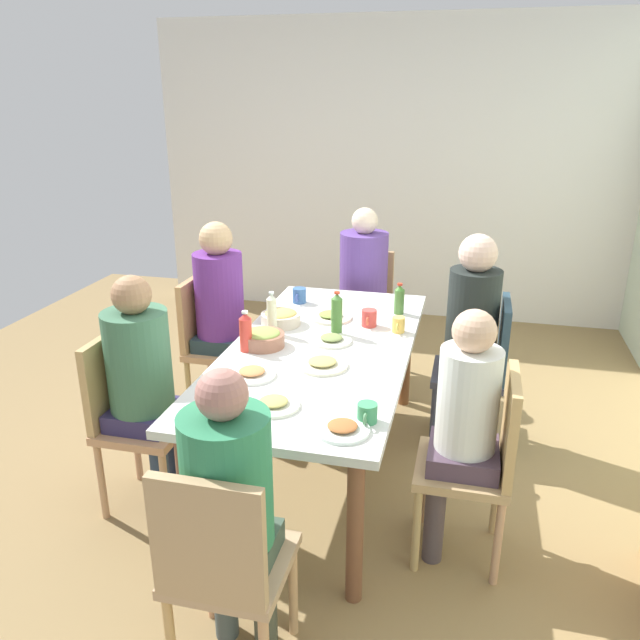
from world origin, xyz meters
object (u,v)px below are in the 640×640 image
object	(u,v)px
plate_1	(274,404)
bottle_0	(272,314)
plate_4	(332,340)
cup_1	(299,296)
person_2	(221,304)
cup_3	(369,318)
bottle_3	(399,299)
person_3	(463,418)
chair_4	(130,412)
person_0	(470,323)
plate_2	(252,373)
chair_2	(210,339)
cup_0	(367,413)
plate_5	(342,429)
plate_0	(331,316)
bottle_2	(337,314)
dining_table	(320,361)
bowl_1	(263,338)
bottle_1	(246,332)
plate_3	(322,364)
bowl_0	(281,317)
chair_1	(365,305)
chair_3	(482,457)
chair_5	(222,564)
chair_0	(482,365)
person_4	(142,374)
cup_2	(398,325)
person_1	(363,278)
person_5	(229,498)

from	to	relation	value
plate_1	bottle_0	distance (m)	0.86
plate_4	cup_1	size ratio (longest dim) A/B	1.77
person_2	cup_3	world-z (taller)	person_2
cup_3	bottle_3	size ratio (longest dim) A/B	0.65
person_3	chair_4	distance (m)	1.60
person_0	plate_2	xyz separation A→B (m)	(0.92, -0.98, -0.00)
chair_2	cup_0	distance (m)	1.74
plate_5	plate_4	bearing A→B (deg)	-164.57
plate_0	bottle_2	xyz separation A→B (m)	(0.24, 0.09, 0.10)
person_0	bottle_3	bearing A→B (deg)	-106.16
dining_table	bowl_1	distance (m)	0.32
bottle_1	plate_3	bearing A→B (deg)	77.21
cup_3	plate_3	bearing A→B (deg)	-11.95
person_2	chair_4	size ratio (longest dim) A/B	1.41
dining_table	bowl_0	world-z (taller)	bowl_0
chair_1	bottle_0	size ratio (longest dim) A/B	3.74
chair_3	chair_5	distance (m)	1.22
dining_table	chair_0	distance (m)	0.99
bottle_1	cup_1	bearing A→B (deg)	176.00
person_4	plate_2	size ratio (longest dim) A/B	5.44
bottle_0	cup_1	bearing A→B (deg)	179.89
cup_2	bottle_3	size ratio (longest dim) A/B	0.57
cup_0	bottle_3	distance (m)	1.34
person_1	plate_0	distance (m)	0.85
person_2	plate_5	size ratio (longest dim) A/B	5.82
chair_5	bottle_2	world-z (taller)	bottle_2
bottle_1	person_2	bearing A→B (deg)	-147.96
person_1	chair_2	size ratio (longest dim) A/B	1.38
chair_0	bottle_1	bearing A→B (deg)	-62.08
plate_5	person_2	bearing A→B (deg)	-141.51
dining_table	person_2	xyz separation A→B (m)	(-0.50, -0.75, 0.09)
person_5	plate_3	bearing A→B (deg)	176.23
plate_0	cup_2	bearing A→B (deg)	73.29
chair_0	plate_5	world-z (taller)	chair_0
bottle_0	plate_0	bearing A→B (deg)	140.31
person_0	plate_5	bearing A→B (deg)	-19.38
bottle_1	bottle_2	xyz separation A→B (m)	(-0.34, 0.40, 0.01)
person_2	plate_5	distance (m)	1.68
chair_0	chair_3	xyz separation A→B (m)	(0.99, 0.00, 0.00)
dining_table	plate_2	distance (m)	0.48
person_2	plate_0	size ratio (longest dim) A/B	5.11
chair_2	person_4	bearing A→B (deg)	5.18
person_2	plate_2	size ratio (longest dim) A/B	5.67
person_3	chair_1	bearing A→B (deg)	-158.16
bottle_0	bottle_2	bearing A→B (deg)	102.33
chair_4	plate_3	world-z (taller)	chair_4
chair_0	chair_1	xyz separation A→B (m)	(-0.88, -0.84, 0.00)
dining_table	person_3	size ratio (longest dim) A/B	1.69
chair_3	cup_3	xyz separation A→B (m)	(-0.86, -0.65, 0.28)
person_0	person_1	world-z (taller)	person_0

